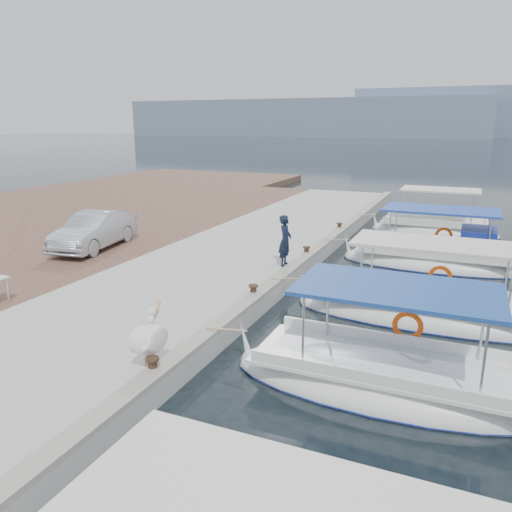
{
  "coord_description": "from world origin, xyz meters",
  "views": [
    {
      "loc": [
        5.12,
        -10.96,
        5.33
      ],
      "look_at": [
        -1.0,
        3.2,
        1.2
      ],
      "focal_mm": 35.0,
      "sensor_mm": 36.0,
      "label": 1
    }
  ],
  "objects": [
    {
      "name": "fishing_caique_e",
      "position": [
        3.62,
        14.74,
        0.13
      ],
      "size": [
        6.07,
        2.26,
        2.83
      ],
      "color": "white",
      "rests_on": "ground"
    },
    {
      "name": "fisherman",
      "position": [
        -0.6,
        4.82,
        1.39
      ],
      "size": [
        0.48,
        0.69,
        1.79
      ],
      "primitive_type": "imported",
      "rotation": [
        0.0,
        0.0,
        1.66
      ],
      "color": "black",
      "rests_on": "concrete_quay"
    },
    {
      "name": "ground",
      "position": [
        0.0,
        0.0,
        0.0
      ],
      "size": [
        400.0,
        400.0,
        0.0
      ],
      "primitive_type": "plane",
      "color": "black",
      "rests_on": "ground"
    },
    {
      "name": "concrete_quay",
      "position": [
        -3.0,
        5.0,
        0.25
      ],
      "size": [
        6.0,
        40.0,
        0.5
      ],
      "primitive_type": "cube",
      "color": "#9F9F9A",
      "rests_on": "ground"
    },
    {
      "name": "parked_car",
      "position": [
        -8.4,
        4.19,
        1.21
      ],
      "size": [
        2.17,
        4.51,
        1.42
      ],
      "primitive_type": "imported",
      "rotation": [
        0.0,
        0.0,
        0.16
      ],
      "color": "#AAB6C2",
      "rests_on": "cobblestone_strip"
    },
    {
      "name": "cobblestone_strip",
      "position": [
        -8.0,
        5.0,
        0.25
      ],
      "size": [
        4.0,
        40.0,
        0.5
      ],
      "primitive_type": "cube",
      "color": "#51342B",
      "rests_on": "ground"
    },
    {
      "name": "fishing_caique_c",
      "position": [
        4.25,
        2.86,
        0.12
      ],
      "size": [
        7.33,
        2.16,
        2.83
      ],
      "color": "white",
      "rests_on": "ground"
    },
    {
      "name": "fishing_caique_d",
      "position": [
        4.12,
        8.62,
        0.19
      ],
      "size": [
        6.84,
        2.31,
        2.83
      ],
      "color": "white",
      "rests_on": "ground"
    },
    {
      "name": "mooring_bollards",
      "position": [
        -0.35,
        1.5,
        0.69
      ],
      "size": [
        0.28,
        20.28,
        0.33
      ],
      "color": "black",
      "rests_on": "concrete_quay"
    },
    {
      "name": "pelican",
      "position": [
        -0.61,
        -3.2,
        1.08
      ],
      "size": [
        0.81,
        1.44,
        1.12
      ],
      "color": "tan",
      "rests_on": "concrete_quay"
    },
    {
      "name": "quay_curb",
      "position": [
        -0.22,
        5.0,
        0.56
      ],
      "size": [
        0.44,
        40.0,
        0.12
      ],
      "primitive_type": "cube",
      "color": "gray",
      "rests_on": "concrete_quay"
    },
    {
      "name": "fishing_caique_b",
      "position": [
        3.85,
        -1.4,
        0.12
      ],
      "size": [
        6.51,
        2.45,
        2.83
      ],
      "color": "white",
      "rests_on": "ground"
    }
  ]
}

